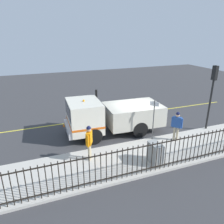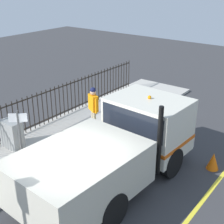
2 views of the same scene
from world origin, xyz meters
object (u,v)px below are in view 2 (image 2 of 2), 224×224
(work_truck, at_px, (120,144))
(street_sign, at_px, (21,140))
(utility_cabinet, at_px, (12,134))
(traffic_cone, at_px, (213,161))
(worker_standing, at_px, (93,104))

(work_truck, relative_size, street_sign, 2.58)
(utility_cabinet, distance_m, traffic_cone, 6.90)
(worker_standing, height_order, traffic_cone, worker_standing)
(work_truck, distance_m, utility_cabinet, 4.20)
(work_truck, relative_size, worker_standing, 3.42)
(traffic_cone, bearing_deg, street_sign, 47.29)
(traffic_cone, distance_m, street_sign, 6.02)
(utility_cabinet, xyz_separation_m, traffic_cone, (-6.13, -3.16, -0.34))
(worker_standing, distance_m, utility_cabinet, 3.18)
(utility_cabinet, bearing_deg, street_sign, 151.58)
(worker_standing, distance_m, street_sign, 4.05)
(work_truck, height_order, street_sign, work_truck)
(utility_cabinet, bearing_deg, traffic_cone, -152.72)
(worker_standing, relative_size, traffic_cone, 3.11)
(work_truck, xyz_separation_m, street_sign, (1.93, 2.03, 0.36))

